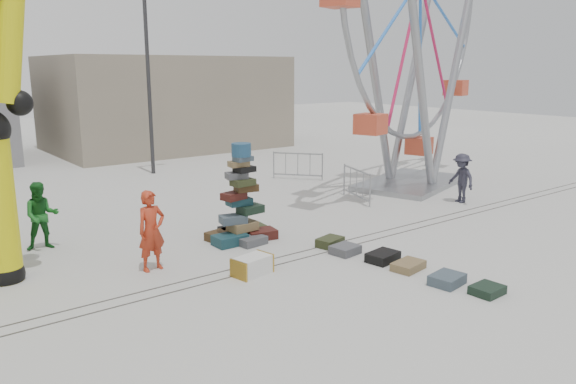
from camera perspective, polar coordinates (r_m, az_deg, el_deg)
ground at (r=12.27m, az=-1.10°, el=-8.62°), size 90.00×90.00×0.00m
track_line_near at (r=12.73m, az=-2.72°, el=-7.82°), size 40.00×0.04×0.01m
track_line_far at (r=13.04m, az=-3.73°, el=-7.32°), size 40.00×0.04×0.01m
building_right at (r=32.36m, az=-12.36°, el=8.85°), size 12.00×8.00×5.00m
lamp_post_right at (r=24.32m, az=-13.85°, el=12.32°), size 1.41×0.25×8.00m
suitcase_tower at (r=14.65m, az=-4.78°, el=-2.18°), size 1.78×1.60×2.56m
ferris_wheel at (r=21.75m, az=13.18°, el=17.88°), size 11.04×4.09×13.34m
steamer_trunk at (r=12.37m, az=-3.65°, el=-7.47°), size 0.94×0.65×0.40m
row_case_0 at (r=14.29m, az=4.29°, el=-5.08°), size 0.78×0.62×0.22m
row_case_1 at (r=13.76m, az=5.83°, el=-5.84°), size 0.71×0.64×0.21m
row_case_2 at (r=13.36m, az=9.61°, el=-6.50°), size 0.83×0.65×0.22m
row_case_3 at (r=12.94m, az=12.12°, el=-7.33°), size 0.84×0.63×0.18m
row_case_4 at (r=12.29m, az=15.86°, el=-8.54°), size 0.79×0.66×0.22m
row_case_5 at (r=12.04m, az=19.58°, el=-9.35°), size 0.66×0.54×0.18m
barricade_wheel_front at (r=19.13m, az=6.98°, el=0.75°), size 0.73×1.93×1.10m
barricade_wheel_back at (r=22.61m, az=1.00°, el=2.67°), size 1.36×1.60×1.10m
pedestrian_red at (r=12.77m, az=-13.70°, el=-3.84°), size 0.71×0.51×1.81m
pedestrian_green at (r=15.13m, az=-23.76°, el=-2.23°), size 0.94×0.80×1.70m
pedestrian_grey at (r=19.55m, az=17.20°, el=1.36°), size 0.82×1.17×1.65m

